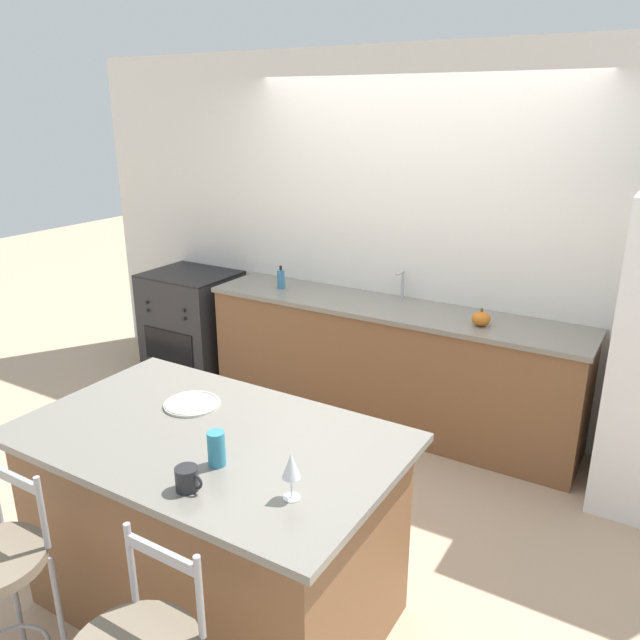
# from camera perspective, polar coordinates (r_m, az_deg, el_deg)

# --- Properties ---
(ground_plane) EXTENTS (18.00, 18.00, 0.00)m
(ground_plane) POSITION_cam_1_polar(r_m,az_deg,el_deg) (4.62, 4.18, -10.79)
(ground_plane) COLOR tan
(wall_back) EXTENTS (6.00, 0.07, 2.70)m
(wall_back) POSITION_cam_1_polar(r_m,az_deg,el_deg) (4.70, 8.20, 7.25)
(wall_back) COLOR silver
(wall_back) RESTS_ON ground_plane
(back_counter) EXTENTS (2.84, 0.63, 0.92)m
(back_counter) POSITION_cam_1_polar(r_m,az_deg,el_deg) (4.70, 6.27, -4.01)
(back_counter) COLOR brown
(back_counter) RESTS_ON ground_plane
(sink_faucet) EXTENTS (0.02, 0.13, 0.22)m
(sink_faucet) POSITION_cam_1_polar(r_m,az_deg,el_deg) (4.66, 7.50, 3.54)
(sink_faucet) COLOR #ADAFB5
(sink_faucet) RESTS_ON back_counter
(kitchen_island) EXTENTS (1.70, 1.03, 0.93)m
(kitchen_island) POSITION_cam_1_polar(r_m,az_deg,el_deg) (3.06, -9.73, -17.82)
(kitchen_island) COLOR brown
(kitchen_island) RESTS_ON ground_plane
(oven_range) EXTENTS (0.75, 0.66, 0.92)m
(oven_range) POSITION_cam_1_polar(r_m,az_deg,el_deg) (5.65, -11.49, -0.28)
(oven_range) COLOR #28282B
(oven_range) RESTS_ON ground_plane
(dinner_plate) EXTENTS (0.27, 0.27, 0.02)m
(dinner_plate) POSITION_cam_1_polar(r_m,az_deg,el_deg) (3.07, -11.63, -7.49)
(dinner_plate) COLOR beige
(dinner_plate) RESTS_ON kitchen_island
(wine_glass) EXTENTS (0.07, 0.07, 0.19)m
(wine_glass) POSITION_cam_1_polar(r_m,az_deg,el_deg) (2.30, -2.65, -13.27)
(wine_glass) COLOR white
(wine_glass) RESTS_ON kitchen_island
(coffee_mug) EXTENTS (0.12, 0.09, 0.09)m
(coffee_mug) POSITION_cam_1_polar(r_m,az_deg,el_deg) (2.44, -12.03, -14.01)
(coffee_mug) COLOR #232326
(coffee_mug) RESTS_ON kitchen_island
(tumbler_cup) EXTENTS (0.07, 0.07, 0.14)m
(tumbler_cup) POSITION_cam_1_polar(r_m,az_deg,el_deg) (2.55, -9.45, -11.52)
(tumbler_cup) COLOR teal
(tumbler_cup) RESTS_ON kitchen_island
(pumpkin_decoration) EXTENTS (0.12, 0.12, 0.12)m
(pumpkin_decoration) POSITION_cam_1_polar(r_m,az_deg,el_deg) (4.22, 14.51, 0.12)
(pumpkin_decoration) COLOR orange
(pumpkin_decoration) RESTS_ON back_counter
(soap_bottle) EXTENTS (0.06, 0.06, 0.18)m
(soap_bottle) POSITION_cam_1_polar(r_m,az_deg,el_deg) (4.93, -3.59, 3.77)
(soap_bottle) COLOR teal
(soap_bottle) RESTS_ON back_counter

